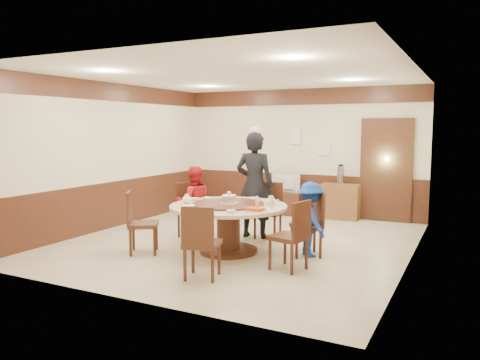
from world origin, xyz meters
The scene contains 31 objects.
room centered at (0.01, 0.01, 1.08)m, with size 6.00×6.04×2.84m.
banquet_table centered at (0.15, -0.69, 0.53)m, with size 1.82×1.82×0.78m.
chair_0 centered at (1.31, -0.31, 0.30)m, with size 0.61×0.61×0.97m.
chair_1 centered at (0.30, 0.52, 0.30)m, with size 0.48×0.49×0.97m.
chair_2 centered at (-0.91, -0.08, 0.30)m, with size 0.56×0.56×0.97m.
chair_3 centered at (-1.03, -1.34, 0.30)m, with size 0.61×0.61×0.97m.
chair_4 centered at (0.45, -1.97, 0.30)m, with size 0.54×0.55×0.97m.
chair_5 centered at (1.33, -1.11, 0.30)m, with size 0.54×0.53×0.97m.
person_standing centered at (0.08, 0.41, 0.94)m, with size 0.68×0.45×1.88m, color black.
person_red centered at (-0.83, -0.13, 0.64)m, with size 0.62×0.48×1.28m, color red.
person_blue centered at (1.36, -0.32, 0.57)m, with size 0.73×0.42×1.14m, color #183B9D.
birthday_cake centered at (0.16, -0.70, 0.84)m, with size 0.27×0.27×0.19m.
teapot_left centered at (-0.51, -0.84, 0.81)m, with size 0.17×0.15×0.13m, color white.
teapot_right centered at (0.74, -0.41, 0.81)m, with size 0.17×0.15×0.13m, color white.
bowl_0 centered at (-0.43, -0.35, 0.77)m, with size 0.15×0.15×0.04m, color white.
bowl_1 centered at (0.50, -1.26, 0.77)m, with size 0.13×0.13×0.04m, color white.
bowl_2 centered at (-0.25, -1.17, 0.77)m, with size 0.16×0.16×0.04m, color white.
bowl_3 centered at (0.80, -0.83, 0.77)m, with size 0.13×0.13×0.04m, color white.
bowl_4 centered at (-0.59, -0.55, 0.77)m, with size 0.17×0.17×0.04m, color white.
bowl_5 centered at (0.28, -0.08, 0.77)m, with size 0.14×0.14×0.04m, color white.
saucer_near centered at (-0.10, -1.34, 0.76)m, with size 0.18×0.18×0.01m, color white.
saucer_far centered at (0.60, -0.19, 0.76)m, with size 0.18×0.18×0.01m, color white.
shrimp_platter centered at (0.78, -1.06, 0.78)m, with size 0.30×0.20×0.06m.
bottle_0 centered at (0.66, -0.73, 0.83)m, with size 0.06×0.06×0.16m, color white.
bottle_1 centered at (0.86, -0.65, 0.83)m, with size 0.06×0.06×0.16m, color white.
tv_stand centered at (-0.27, 2.75, 0.25)m, with size 0.85×0.45×0.50m, color #442115.
television centered at (-0.27, 2.75, 0.71)m, with size 0.71×0.09×0.41m, color #959598.
side_cabinet centered at (1.01, 2.78, 0.38)m, with size 0.80×0.40×0.75m, color brown.
thermos centered at (1.00, 2.78, 0.94)m, with size 0.15×0.15×0.38m, color silver.
notice_left centered at (-0.10, 2.96, 1.75)m, with size 0.25×0.00×0.35m, color white.
notice_right centered at (0.55, 2.96, 1.45)m, with size 0.30×0.00×0.22m, color white.
Camera 1 is at (3.53, -7.00, 1.94)m, focal length 35.00 mm.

